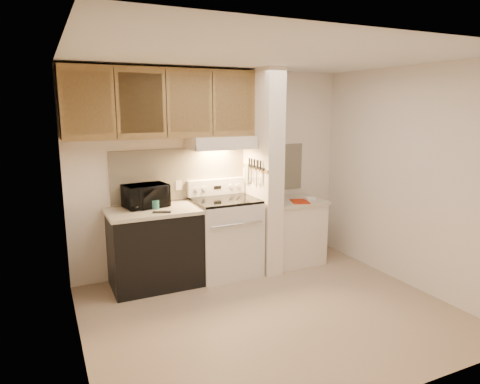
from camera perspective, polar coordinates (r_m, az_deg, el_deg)
floor at (r=4.53m, az=4.08°, el=-15.63°), size 3.60×3.60×0.00m
ceiling at (r=4.06m, az=4.59°, el=17.64°), size 3.60×3.60×0.00m
wall_back at (r=5.45m, az=-3.45°, el=2.87°), size 3.60×2.50×0.02m
wall_left at (r=3.61m, az=-21.47°, el=-2.30°), size 0.02×3.00×2.50m
wall_right at (r=5.23m, az=21.78°, el=1.71°), size 0.02×3.00×2.50m
backsplash at (r=5.44m, az=-3.40°, el=2.69°), size 2.60×0.02×0.63m
range_body at (r=5.32m, az=-1.96°, el=-6.08°), size 0.76×0.65×0.92m
oven_window at (r=5.03m, az=-0.53°, el=-6.63°), size 0.50×0.01×0.30m
oven_handle at (r=4.93m, az=-0.35°, el=-4.32°), size 0.65×0.02×0.02m
cooktop at (r=5.20m, az=-1.99°, el=-1.08°), size 0.74×0.64×0.03m
range_backguard at (r=5.43m, az=-3.19°, el=0.70°), size 0.76×0.08×0.20m
range_display at (r=5.39m, az=-3.02°, el=0.62°), size 0.10×0.01×0.04m
range_knob_left_outer at (r=5.29m, az=-5.81°, el=0.37°), size 0.05×0.02×0.05m
range_knob_left_inner at (r=5.33m, az=-4.80°, el=0.46°), size 0.05×0.02×0.05m
range_knob_right_inner at (r=5.46m, az=-1.26°, el=0.77°), size 0.05×0.02×0.05m
range_knob_right_outer at (r=5.50m, az=-0.30°, el=0.85°), size 0.05×0.02×0.05m
dishwasher_front at (r=5.07m, az=-11.26°, el=-7.47°), size 1.00×0.63×0.87m
left_countertop at (r=4.95m, az=-11.46°, el=-2.47°), size 1.04×0.67×0.04m
spoon_rest at (r=4.76m, az=-10.38°, el=-2.64°), size 0.21×0.13×0.01m
teal_jar at (r=4.94m, az=-11.25°, el=-1.64°), size 0.10×0.10×0.10m
outlet at (r=5.30m, az=-8.15°, el=0.88°), size 0.08×0.01×0.12m
microwave at (r=5.04m, az=-12.46°, el=-0.49°), size 0.53×0.41×0.27m
partition_pillar at (r=5.35m, az=3.04°, el=2.71°), size 0.22×0.70×2.50m
pillar_trim at (r=5.29m, az=1.93°, el=3.17°), size 0.01×0.70×0.04m
knife_strip at (r=5.24m, az=2.12°, el=3.31°), size 0.02×0.42×0.04m
knife_blade_a at (r=5.12m, az=2.77°, el=1.98°), size 0.01×0.03×0.16m
knife_handle_a at (r=5.10m, az=2.76°, el=3.65°), size 0.02×0.02×0.10m
knife_blade_b at (r=5.18m, az=2.44°, el=1.97°), size 0.01×0.04×0.18m
knife_handle_b at (r=5.16m, az=2.39°, el=3.74°), size 0.02×0.02×0.10m
knife_blade_c at (r=5.26m, az=1.94°, el=2.02°), size 0.01×0.04×0.20m
knife_handle_c at (r=5.24m, az=1.94°, el=3.86°), size 0.02×0.02×0.10m
knife_blade_d at (r=5.31m, az=1.68°, el=2.32°), size 0.01×0.04×0.16m
knife_handle_d at (r=5.31m, az=1.59°, el=3.95°), size 0.02×0.02×0.10m
knife_blade_e at (r=5.38m, az=1.29°, el=2.34°), size 0.01×0.04×0.18m
knife_handle_e at (r=5.37m, az=1.25°, el=4.04°), size 0.02×0.02×0.10m
oven_mitt at (r=5.45m, az=0.96°, el=2.51°), size 0.03×0.10×0.24m
right_cab_base at (r=5.76m, az=7.00°, el=-5.35°), size 0.70×0.60×0.81m
right_countertop at (r=5.66m, az=7.11°, el=-1.22°), size 0.74×0.64×0.04m
red_folder at (r=5.53m, az=8.00°, el=-1.27°), size 0.29×0.34×0.01m
white_box at (r=5.67m, az=9.28°, el=-0.85°), size 0.14×0.10×0.04m
range_hood at (r=5.21m, az=-2.59°, el=6.63°), size 0.78×0.44×0.15m
hood_lip at (r=5.02m, az=-1.66°, el=5.94°), size 0.78×0.04×0.06m
upper_cabinets at (r=5.01m, az=-10.30°, el=11.55°), size 2.18×0.33×0.77m
cab_door_a at (r=4.70m, az=-19.62°, el=11.11°), size 0.46×0.01×0.63m
cab_gap_a at (r=4.74m, az=-16.28°, el=11.30°), size 0.01×0.01×0.73m
cab_door_b at (r=4.79m, az=-13.00°, el=11.46°), size 0.46×0.01×0.63m
cab_gap_b at (r=4.85m, az=-9.80°, el=11.57°), size 0.01×0.01×0.73m
cab_door_c at (r=4.94m, az=-6.69°, el=11.65°), size 0.46×0.01×0.63m
cab_gap_c at (r=5.03m, az=-3.68°, el=11.70°), size 0.01×0.01×0.73m
cab_door_d at (r=5.13m, az=-0.79°, el=11.71°), size 0.46×0.01×0.63m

